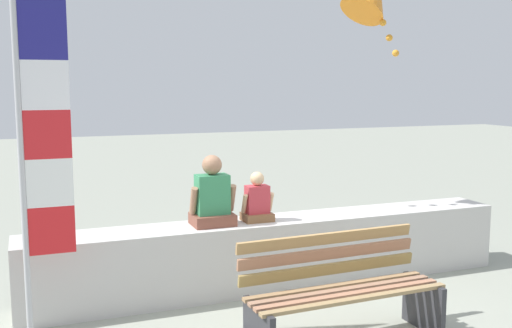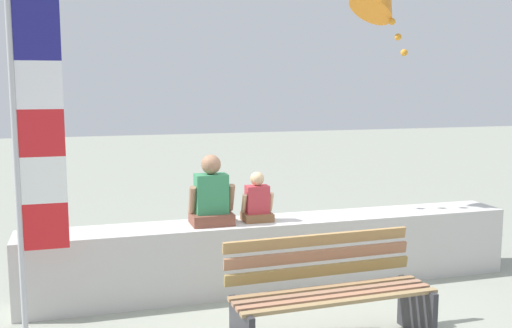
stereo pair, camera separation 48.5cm
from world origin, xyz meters
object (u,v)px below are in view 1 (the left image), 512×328
Objects in this scene: park_bench at (341,292)px; person_adult at (212,198)px; person_child at (257,202)px; flag_banner at (37,127)px.

person_adult reaches higher than park_bench.
park_bench is 1.56m from person_child.
person_child is 2.38m from flag_banner.
park_bench is 0.55× the size of flag_banner.
flag_banner is at bearing -164.35° from person_child.
person_child is at bearing 97.47° from park_bench.
person_adult is 0.23× the size of flag_banner.
person_child is at bearing 0.03° from person_adult.
flag_banner is at bearing 159.64° from park_bench.
person_child reaches higher than park_bench.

